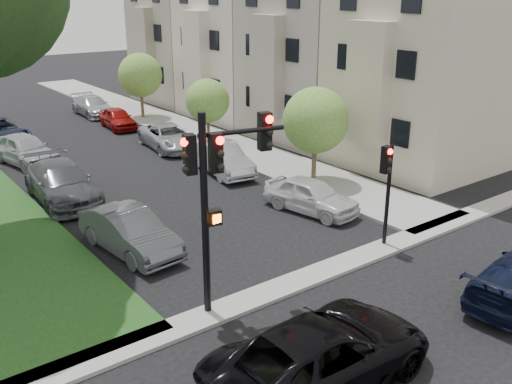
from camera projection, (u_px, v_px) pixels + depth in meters
ground at (360, 304)px, 16.49m from camera, size 140.00×140.00×0.00m
sidewalk_right at (166, 122)px, 38.32m from camera, size 3.50×44.00×0.12m
sidewalk_cross at (313, 275)px, 17.97m from camera, size 60.00×1.00×0.12m
house_a at (426, 25)px, 27.20m from camera, size 7.70×7.55×15.97m
house_b at (318, 18)px, 32.83m from camera, size 7.70×7.55×15.97m
house_c at (242, 14)px, 38.47m from camera, size 7.70×7.55×15.97m
house_d at (186, 10)px, 44.10m from camera, size 7.70×7.55×15.97m
small_tree_a at (315, 120)px, 25.58m from camera, size 3.00×3.00×4.50m
small_tree_b at (207, 101)px, 32.53m from camera, size 2.52×2.52×3.77m
small_tree_c at (140, 75)px, 38.73m from camera, size 2.99×2.99×4.49m
traffic_signal_main at (218, 177)px, 14.93m from camera, size 2.80×0.81×5.72m
traffic_signal_secondary at (387, 177)px, 19.20m from camera, size 0.47×0.38×3.72m
car_cross_near at (322, 353)px, 12.95m from camera, size 5.72×2.68×1.58m
car_parked_0 at (311, 195)px, 23.02m from camera, size 2.38×4.35×1.40m
car_parked_1 at (222, 159)px, 27.82m from camera, size 2.21×4.70×1.49m
car_parked_2 at (169, 137)px, 32.11m from camera, size 2.80×5.08×1.35m
car_parked_3 at (118, 118)px, 36.76m from camera, size 1.91×3.99×1.32m
car_parked_4 at (93, 106)px, 40.51m from camera, size 2.01×4.72×1.36m
car_parked_5 at (130, 232)px, 19.49m from camera, size 2.05×4.68×1.49m
car_parked_6 at (62, 183)px, 24.20m from camera, size 2.60×5.67×1.61m
car_parked_7 at (25, 149)px, 29.20m from camera, size 2.72×4.93×1.59m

